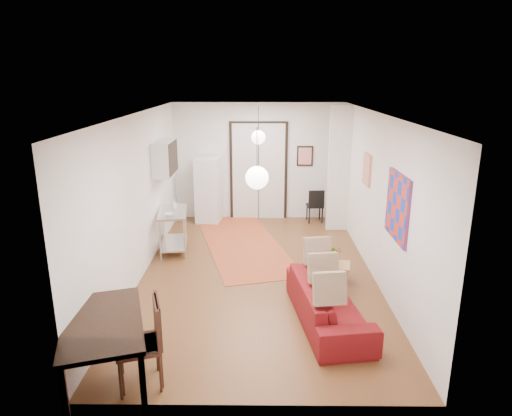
{
  "coord_description": "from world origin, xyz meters",
  "views": [
    {
      "loc": [
        0.04,
        -7.74,
        3.51
      ],
      "look_at": [
        -0.03,
        0.04,
        1.25
      ],
      "focal_mm": 32.0,
      "sensor_mm": 36.0,
      "label": 1
    }
  ],
  "objects_px": {
    "dining_chair_far": "(140,334)",
    "black_side_chair": "(315,202)",
    "sofa": "(328,302)",
    "dining_table": "(103,328)",
    "coffee_table": "(327,266)",
    "dining_chair_near": "(141,331)",
    "kitchen_counter": "(173,226)",
    "fridge": "(208,190)"
  },
  "relations": [
    {
      "from": "sofa",
      "to": "kitchen_counter",
      "type": "xyz_separation_m",
      "value": [
        -2.8,
        2.85,
        0.23
      ]
    },
    {
      "from": "dining_chair_near",
      "to": "black_side_chair",
      "type": "relative_size",
      "value": 1.24
    },
    {
      "from": "dining_table",
      "to": "dining_chair_near",
      "type": "height_order",
      "value": "dining_chair_near"
    },
    {
      "from": "coffee_table",
      "to": "dining_table",
      "type": "distance_m",
      "value": 4.13
    },
    {
      "from": "kitchen_counter",
      "to": "dining_chair_far",
      "type": "bearing_deg",
      "value": -92.77
    },
    {
      "from": "dining_chair_far",
      "to": "sofa",
      "type": "bearing_deg",
      "value": 101.81
    },
    {
      "from": "sofa",
      "to": "dining_chair_far",
      "type": "height_order",
      "value": "dining_chair_far"
    },
    {
      "from": "black_side_chair",
      "to": "kitchen_counter",
      "type": "bearing_deg",
      "value": 28.83
    },
    {
      "from": "sofa",
      "to": "black_side_chair",
      "type": "xyz_separation_m",
      "value": [
        0.36,
        4.92,
        0.18
      ]
    },
    {
      "from": "coffee_table",
      "to": "black_side_chair",
      "type": "bearing_deg",
      "value": 87.21
    },
    {
      "from": "dining_chair_near",
      "to": "black_side_chair",
      "type": "xyz_separation_m",
      "value": [
        2.77,
        6.2,
        -0.12
      ]
    },
    {
      "from": "sofa",
      "to": "kitchen_counter",
      "type": "relative_size",
      "value": 1.81
    },
    {
      "from": "sofa",
      "to": "kitchen_counter",
      "type": "bearing_deg",
      "value": 36.46
    },
    {
      "from": "dining_table",
      "to": "dining_chair_far",
      "type": "bearing_deg",
      "value": 15.45
    },
    {
      "from": "dining_chair_far",
      "to": "coffee_table",
      "type": "bearing_deg",
      "value": 118.94
    },
    {
      "from": "fridge",
      "to": "black_side_chair",
      "type": "xyz_separation_m",
      "value": [
        2.64,
        0.08,
        -0.32
      ]
    },
    {
      "from": "kitchen_counter",
      "to": "dining_chair_near",
      "type": "height_order",
      "value": "dining_chair_near"
    },
    {
      "from": "dining_table",
      "to": "dining_chair_far",
      "type": "distance_m",
      "value": 0.42
    },
    {
      "from": "sofa",
      "to": "dining_chair_far",
      "type": "relative_size",
      "value": 2.04
    },
    {
      "from": "fridge",
      "to": "black_side_chair",
      "type": "relative_size",
      "value": 1.91
    },
    {
      "from": "fridge",
      "to": "dining_table",
      "type": "xyz_separation_m",
      "value": [
        -0.51,
        -6.3,
        -0.06
      ]
    },
    {
      "from": "dining_chair_far",
      "to": "black_side_chair",
      "type": "distance_m",
      "value": 6.86
    },
    {
      "from": "black_side_chair",
      "to": "coffee_table",
      "type": "bearing_deg",
      "value": 82.73
    },
    {
      "from": "coffee_table",
      "to": "dining_chair_far",
      "type": "distance_m",
      "value": 3.77
    },
    {
      "from": "coffee_table",
      "to": "black_side_chair",
      "type": "distance_m",
      "value": 3.56
    },
    {
      "from": "kitchen_counter",
      "to": "dining_chair_near",
      "type": "distance_m",
      "value": 4.15
    },
    {
      "from": "fridge",
      "to": "dining_table",
      "type": "relative_size",
      "value": 0.94
    },
    {
      "from": "kitchen_counter",
      "to": "dining_table",
      "type": "relative_size",
      "value": 0.69
    },
    {
      "from": "dining_chair_near",
      "to": "kitchen_counter",
      "type": "bearing_deg",
      "value": 167.83
    },
    {
      "from": "sofa",
      "to": "fridge",
      "type": "height_order",
      "value": "fridge"
    },
    {
      "from": "coffee_table",
      "to": "dining_chair_near",
      "type": "xyz_separation_m",
      "value": [
        -2.59,
        -2.66,
        0.31
      ]
    },
    {
      "from": "dining_table",
      "to": "black_side_chair",
      "type": "xyz_separation_m",
      "value": [
        3.15,
        6.38,
        -0.26
      ]
    },
    {
      "from": "dining_chair_near",
      "to": "dining_chair_far",
      "type": "xyz_separation_m",
      "value": [
        0.0,
        -0.07,
        0.0
      ]
    },
    {
      "from": "fridge",
      "to": "black_side_chair",
      "type": "bearing_deg",
      "value": 9.7
    },
    {
      "from": "kitchen_counter",
      "to": "fridge",
      "type": "relative_size",
      "value": 0.73
    },
    {
      "from": "kitchen_counter",
      "to": "dining_chair_far",
      "type": "relative_size",
      "value": 1.13
    },
    {
      "from": "fridge",
      "to": "dining_chair_near",
      "type": "distance_m",
      "value": 6.13
    },
    {
      "from": "fridge",
      "to": "dining_table",
      "type": "bearing_deg",
      "value": -86.63
    },
    {
      "from": "kitchen_counter",
      "to": "dining_chair_near",
      "type": "relative_size",
      "value": 1.13
    },
    {
      "from": "coffee_table",
      "to": "black_side_chair",
      "type": "height_order",
      "value": "black_side_chair"
    },
    {
      "from": "sofa",
      "to": "dining_chair_near",
      "type": "relative_size",
      "value": 2.04
    },
    {
      "from": "coffee_table",
      "to": "kitchen_counter",
      "type": "bearing_deg",
      "value": 153.64
    }
  ]
}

